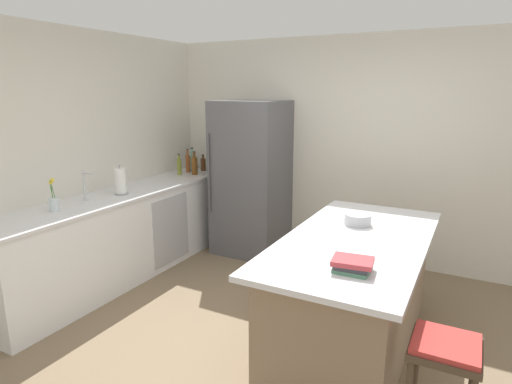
# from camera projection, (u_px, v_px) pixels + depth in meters

# --- Properties ---
(ground_plane) EXTENTS (7.20, 7.20, 0.00)m
(ground_plane) POSITION_uv_depth(u_px,v_px,m) (277.00, 352.00, 3.31)
(ground_plane) COLOR #7A664C
(wall_rear) EXTENTS (6.00, 0.10, 2.60)m
(wall_rear) POSITION_uv_depth(u_px,v_px,m) (360.00, 151.00, 4.94)
(wall_rear) COLOR silver
(wall_rear) RESTS_ON ground_plane
(wall_left) EXTENTS (0.10, 6.00, 2.60)m
(wall_left) POSITION_uv_depth(u_px,v_px,m) (50.00, 163.00, 4.12)
(wall_left) COLOR silver
(wall_left) RESTS_ON ground_plane
(counter_run_left) EXTENTS (0.66, 3.13, 0.93)m
(counter_run_left) POSITION_uv_depth(u_px,v_px,m) (125.00, 234.00, 4.63)
(counter_run_left) COLOR white
(counter_run_left) RESTS_ON ground_plane
(kitchen_island) EXTENTS (1.00, 2.04, 0.91)m
(kitchen_island) POSITION_uv_depth(u_px,v_px,m) (353.00, 293.00, 3.30)
(kitchen_island) COLOR #8E755B
(kitchen_island) RESTS_ON ground_plane
(refrigerator) EXTENTS (0.80, 0.76, 1.87)m
(refrigerator) POSITION_uv_depth(u_px,v_px,m) (251.00, 178.00, 5.22)
(refrigerator) COLOR #56565B
(refrigerator) RESTS_ON ground_plane
(bar_stool) EXTENTS (0.36, 0.36, 0.69)m
(bar_stool) POSITION_uv_depth(u_px,v_px,m) (444.00, 362.00, 2.30)
(bar_stool) COLOR #473828
(bar_stool) RESTS_ON ground_plane
(sink_faucet) EXTENTS (0.15, 0.05, 0.30)m
(sink_faucet) POSITION_uv_depth(u_px,v_px,m) (85.00, 185.00, 4.14)
(sink_faucet) COLOR silver
(sink_faucet) RESTS_ON counter_run_left
(flower_vase) EXTENTS (0.08, 0.08, 0.30)m
(flower_vase) POSITION_uv_depth(u_px,v_px,m) (53.00, 201.00, 3.80)
(flower_vase) COLOR silver
(flower_vase) RESTS_ON counter_run_left
(paper_towel_roll) EXTENTS (0.14, 0.14, 0.31)m
(paper_towel_roll) POSITION_uv_depth(u_px,v_px,m) (121.00, 182.00, 4.41)
(paper_towel_roll) COLOR gray
(paper_towel_roll) RESTS_ON counter_run_left
(syrup_bottle) EXTENTS (0.07, 0.07, 0.22)m
(syrup_bottle) POSITION_uv_depth(u_px,v_px,m) (203.00, 164.00, 5.72)
(syrup_bottle) COLOR #5B3319
(syrup_bottle) RESTS_ON counter_run_left
(gin_bottle) EXTENTS (0.08, 0.08, 0.31)m
(gin_bottle) POSITION_uv_depth(u_px,v_px,m) (192.00, 161.00, 5.69)
(gin_bottle) COLOR #8CB79E
(gin_bottle) RESTS_ON counter_run_left
(vinegar_bottle) EXTENTS (0.06, 0.06, 0.31)m
(vinegar_bottle) POSITION_uv_depth(u_px,v_px,m) (188.00, 163.00, 5.60)
(vinegar_bottle) COLOR #994C23
(vinegar_bottle) RESTS_ON counter_run_left
(whiskey_bottle) EXTENTS (0.08, 0.08, 0.30)m
(whiskey_bottle) POSITION_uv_depth(u_px,v_px,m) (194.00, 165.00, 5.45)
(whiskey_bottle) COLOR brown
(whiskey_bottle) RESTS_ON counter_run_left
(olive_oil_bottle) EXTENTS (0.06, 0.06, 0.27)m
(olive_oil_bottle) POSITION_uv_depth(u_px,v_px,m) (179.00, 166.00, 5.43)
(olive_oil_bottle) COLOR olive
(olive_oil_bottle) RESTS_ON counter_run_left
(cookbook_stack) EXTENTS (0.26, 0.22, 0.08)m
(cookbook_stack) POSITION_uv_depth(u_px,v_px,m) (353.00, 265.00, 2.60)
(cookbook_stack) COLOR #4C7F60
(cookbook_stack) RESTS_ON kitchen_island
(mixing_bowl) EXTENTS (0.22, 0.22, 0.09)m
(mixing_bowl) POSITION_uv_depth(u_px,v_px,m) (358.00, 219.00, 3.51)
(mixing_bowl) COLOR #B2B5BA
(mixing_bowl) RESTS_ON kitchen_island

